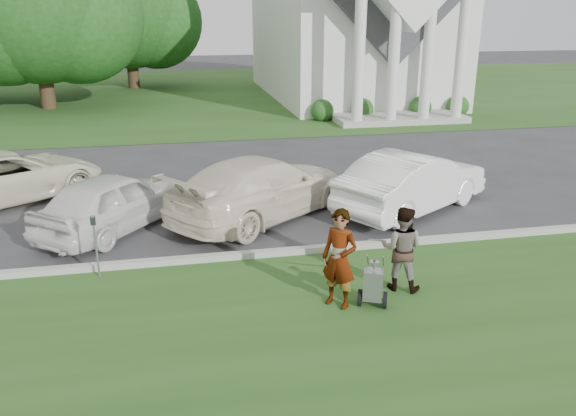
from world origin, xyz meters
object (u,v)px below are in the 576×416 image
object	(u,v)px
person_left	(339,260)
car_d	(413,182)
car_c	(262,187)
car_a	(9,176)
person_right	(401,249)
tree_left	(35,8)
parking_meter_near	(95,239)
car_b	(114,201)
tree_back	(128,15)
striping_cart	(373,286)

from	to	relation	value
person_left	car_d	bearing A→B (deg)	98.93
car_c	car_a	bearing A→B (deg)	29.78
person_right	person_left	bearing A→B (deg)	46.81
person_left	tree_left	bearing A→B (deg)	156.22
parking_meter_near	car_d	size ratio (longest dim) A/B	0.27
person_left	parking_meter_near	distance (m)	4.70
tree_left	car_b	size ratio (longest dim) A/B	2.59
car_a	person_right	bearing A→B (deg)	-165.97
person_left	car_c	world-z (taller)	person_left
tree_back	car_d	distance (m)	28.81
person_left	car_a	bearing A→B (deg)	178.78
person_left	car_d	size ratio (longest dim) A/B	0.38
car_a	striping_cart	bearing A→B (deg)	-170.58
person_right	car_d	world-z (taller)	person_right
tree_left	car_b	bearing A→B (deg)	-75.15
person_right	car_a	xyz separation A→B (m)	(-8.45, 7.06, -0.12)
person_left	parking_meter_near	xyz separation A→B (m)	(-4.26, 2.00, -0.08)
car_a	car_b	bearing A→B (deg)	-169.61
car_a	car_d	xyz separation A→B (m)	(10.44, -2.94, 0.09)
car_b	parking_meter_near	bearing A→B (deg)	125.54
tree_left	car_c	distance (m)	21.27
tree_left	person_right	bearing A→B (deg)	-65.73
car_d	car_c	bearing A→B (deg)	53.37
striping_cart	parking_meter_near	xyz separation A→B (m)	(-4.84, 2.14, 0.40)
person_left	car_c	distance (m)	4.84
car_d	tree_left	bearing A→B (deg)	0.67
tree_back	car_a	distance (m)	24.70
tree_back	car_b	distance (m)	27.46
car_b	car_c	xyz separation A→B (m)	(3.56, 0.19, 0.07)
person_left	car_d	xyz separation A→B (m)	(3.29, 4.52, -0.11)
parking_meter_near	car_a	size ratio (longest dim) A/B	0.26
tree_back	striping_cart	size ratio (longest dim) A/B	8.88
person_left	parking_meter_near	world-z (taller)	person_left
person_right	tree_back	bearing A→B (deg)	-48.53
parking_meter_near	car_b	bearing A→B (deg)	87.72
tree_left	tree_back	bearing A→B (deg)	63.43
person_left	person_right	bearing A→B (deg)	62.09
car_d	striping_cart	bearing A→B (deg)	117.46
tree_left	person_right	xyz separation A→B (m)	(10.53, -23.35, -4.31)
tree_back	person_left	distance (m)	32.41
tree_left	car_d	xyz separation A→B (m)	(12.52, -19.23, -4.34)
person_right	parking_meter_near	bearing A→B (deg)	13.68
striping_cart	car_b	bearing A→B (deg)	158.14
person_left	car_a	world-z (taller)	person_left
person_right	car_d	size ratio (longest dim) A/B	0.34
person_right	tree_left	bearing A→B (deg)	-36.02
tree_left	striping_cart	bearing A→B (deg)	-67.67
car_b	car_c	world-z (taller)	car_c
parking_meter_near	person_right	bearing A→B (deg)	-16.03
tree_back	person_right	bearing A→B (deg)	-78.24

